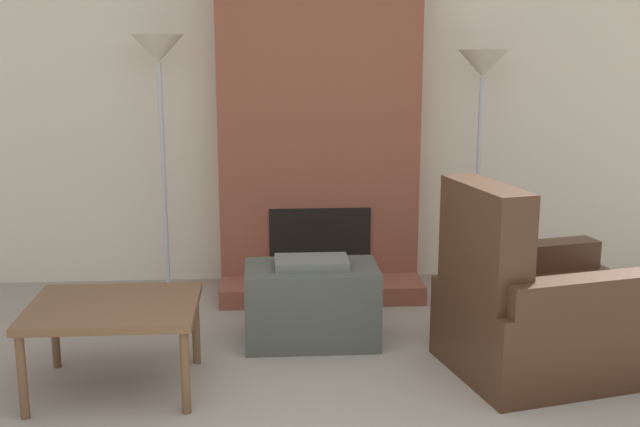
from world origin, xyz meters
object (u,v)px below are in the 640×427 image
Objects in this scene: armchair at (538,317)px; side_table at (114,313)px; floor_lamp_right at (482,82)px; ottoman at (312,303)px; floor_lamp_left at (159,70)px.

armchair is 2.21m from side_table.
armchair is at bearing -91.14° from floor_lamp_right.
ottoman is 1.19m from side_table.
floor_lamp_left is at bearing 86.71° from side_table.
floor_lamp_right is at bearing 33.86° from side_table.
floor_lamp_right is at bearing 37.36° from ottoman.
floor_lamp_left is (0.09, 1.50, 1.14)m from side_table.
ottoman is 0.64× the size of armchair.
side_table is 2.89m from floor_lamp_right.
floor_lamp_left is at bearing 42.99° from armchair.
side_table is at bearing -150.64° from ottoman.
ottoman is 1.95m from floor_lamp_right.
floor_lamp_left is at bearing 135.64° from ottoman.
floor_lamp_right is (0.03, 1.42, 1.15)m from armchair.
ottoman is at bearing -44.36° from floor_lamp_left.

